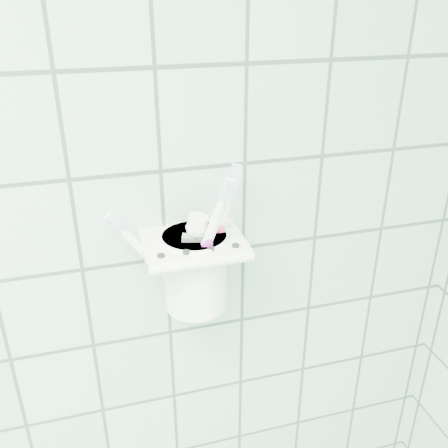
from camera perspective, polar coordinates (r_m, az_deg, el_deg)
name	(u,v)px	position (r m, az deg, el deg)	size (l,w,h in m)	color
holder_bracket	(193,245)	(0.69, -3.57, -2.36)	(0.14, 0.11, 0.04)	white
cup	(195,268)	(0.71, -3.31, -5.06)	(0.10, 0.10, 0.11)	white
toothbrush_pink	(189,246)	(0.69, -4.02, -2.49)	(0.10, 0.02, 0.17)	white
toothbrush_blue	(200,236)	(0.69, -2.72, -1.37)	(0.06, 0.02, 0.21)	white
toothbrush_orange	(180,237)	(0.68, -5.00, -1.44)	(0.06, 0.05, 0.21)	white
toothpaste_tube	(187,252)	(0.69, -4.21, -3.17)	(0.05, 0.04, 0.15)	silver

